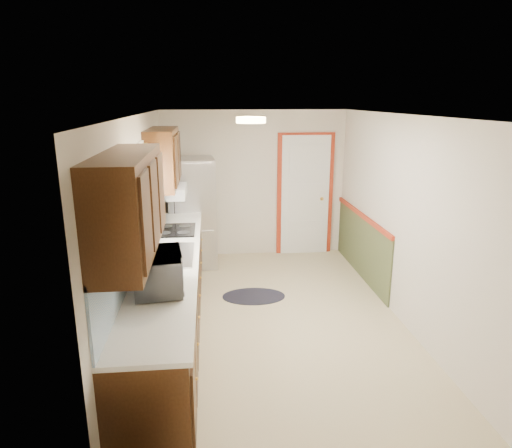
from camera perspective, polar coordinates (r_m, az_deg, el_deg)
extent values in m
cube|color=tan|center=(5.58, 2.38, -12.00)|extent=(3.20, 5.20, 0.12)
cube|color=white|center=(4.96, 2.69, 13.44)|extent=(3.20, 5.20, 0.12)
cube|color=beige|center=(7.56, -0.22, 4.99)|extent=(3.20, 0.10, 2.40)
cube|color=beige|center=(2.86, 9.98, -13.45)|extent=(3.20, 0.10, 2.40)
cube|color=beige|center=(5.15, -14.24, -0.50)|extent=(0.10, 5.20, 2.40)
cube|color=beige|center=(5.56, 18.01, 0.38)|extent=(0.10, 5.20, 2.40)
cube|color=#361D0C|center=(5.09, -10.76, -9.49)|extent=(0.60, 4.00, 0.90)
cube|color=white|center=(4.91, -10.85, -4.50)|extent=(0.63, 4.00, 0.04)
cube|color=#5697D1|center=(4.86, -14.59, -1.29)|extent=(0.02, 4.00, 0.55)
cube|color=#361D0C|center=(3.44, -15.68, 2.32)|extent=(0.35, 1.40, 0.75)
cube|color=#361D0C|center=(6.08, -11.55, 8.07)|extent=(0.35, 1.20, 0.75)
cube|color=white|center=(4.86, -14.71, 3.63)|extent=(0.02, 1.00, 0.90)
cube|color=orange|center=(4.79, -14.46, 7.75)|extent=(0.05, 1.12, 0.24)
cube|color=#B7B7BC|center=(5.00, -10.83, -3.85)|extent=(0.52, 0.82, 0.02)
cube|color=white|center=(6.19, -10.82, 4.02)|extent=(0.45, 0.60, 0.15)
cube|color=maroon|center=(7.70, 6.12, 3.57)|extent=(0.94, 0.05, 2.08)
cube|color=white|center=(7.68, 6.16, 3.53)|extent=(0.80, 0.04, 2.00)
cube|color=#414A29|center=(6.96, 13.03, -2.71)|extent=(0.02, 2.30, 0.90)
cube|color=maroon|center=(6.83, 13.16, 1.03)|extent=(0.04, 2.30, 0.06)
cylinder|color=#FFD88C|center=(4.73, -0.64, 12.88)|extent=(0.30, 0.30, 0.06)
imported|color=white|center=(4.09, -12.12, -5.35)|extent=(0.41, 0.64, 0.41)
cube|color=#B7B7BC|center=(7.17, -8.01, 1.39)|extent=(0.76, 0.72, 1.70)
cylinder|color=black|center=(6.84, -10.06, -0.10)|extent=(0.02, 0.02, 1.19)
ellipsoid|color=black|center=(6.20, -0.28, -9.02)|extent=(0.87, 0.58, 0.01)
cube|color=black|center=(5.90, -10.10, -0.77)|extent=(0.51, 0.61, 0.02)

